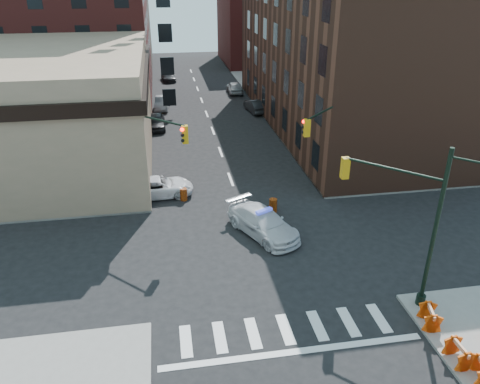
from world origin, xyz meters
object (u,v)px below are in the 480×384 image
object	(u,v)px
police_car	(263,223)
parked_car_enear	(255,106)
parked_car_wnear	(157,121)
barrel_road	(273,205)
parked_car_wfar	(162,103)
barrel_bank	(184,194)
pedestrian_b	(100,191)
pickup	(158,187)
pedestrian_a	(144,180)
barricade_nw_a	(139,194)
barricade_se_a	(430,317)

from	to	relation	value
police_car	parked_car_enear	bearing A→B (deg)	53.62
parked_car_wnear	barrel_road	distance (m)	20.80
police_car	barrel_road	distance (m)	3.00
parked_car_wfar	barrel_road	world-z (taller)	parked_car_wfar
parked_car_wnear	parked_car_enear	world-z (taller)	parked_car_wnear
parked_car_enear	barrel_bank	xyz separation A→B (m)	(-9.27, -20.83, -0.28)
parked_car_wnear	pedestrian_b	distance (m)	16.60
parked_car_wfar	pedestrian_b	world-z (taller)	pedestrian_b
barrel_bank	pickup	bearing A→B (deg)	150.87
barrel_bank	parked_car_wnear	bearing A→B (deg)	95.94
parked_car_wnear	pedestrian_a	size ratio (longest dim) A/B	2.48
pedestrian_b	barrel_bank	size ratio (longest dim) A/B	1.77
police_car	pedestrian_a	distance (m)	10.10
parked_car_enear	barricade_nw_a	size ratio (longest dim) A/B	3.20
pickup	parked_car_wfar	world-z (taller)	parked_car_wfar
pedestrian_b	barrel_road	bearing A→B (deg)	-28.06
police_car	parked_car_wfar	size ratio (longest dim) A/B	1.26
police_car	barrel_bank	xyz separation A→B (m)	(-4.51, 5.44, -0.35)
police_car	barricade_nw_a	size ratio (longest dim) A/B	3.96
barrel_road	pickup	bearing A→B (deg)	153.73
parked_car_enear	barricade_se_a	distance (m)	35.64
parked_car_wnear	barricade_nw_a	size ratio (longest dim) A/B	3.11
parked_car_wnear	pedestrian_a	world-z (taller)	pedestrian_a
pickup	barrel_bank	bearing A→B (deg)	-122.76
pedestrian_a	barricade_nw_a	distance (m)	1.61
parked_car_wnear	barrel_bank	xyz separation A→B (m)	(1.73, -16.65, -0.29)
pickup	parked_car_wfar	xyz separation A→B (m)	(0.71, 22.89, 0.01)
pedestrian_b	barricade_nw_a	xyz separation A→B (m)	(2.60, -0.47, -0.27)
police_car	barricade_se_a	bearing A→B (deg)	-84.94
parked_car_wfar	barrel_road	size ratio (longest dim) A/B	4.61
pedestrian_a	police_car	bearing A→B (deg)	-15.88
parked_car_wfar	pedestrian_b	xyz separation A→B (m)	(-4.61, -23.34, 0.22)
barrel_road	barrel_bank	world-z (taller)	barrel_road
parked_car_wnear	parked_car_wfar	size ratio (longest dim) A/B	0.99
pickup	parked_car_enear	size ratio (longest dim) A/B	1.14
pedestrian_b	barricade_nw_a	size ratio (longest dim) A/B	1.14
barricade_se_a	parked_car_wnear	bearing A→B (deg)	35.71
pedestrian_a	pedestrian_b	xyz separation A→B (m)	(-2.93, -1.08, -0.08)
pedestrian_b	police_car	bearing A→B (deg)	-42.54
barrel_road	police_car	bearing A→B (deg)	-115.24
police_car	parked_car_enear	world-z (taller)	police_car
police_car	parked_car_wnear	distance (m)	22.96
barrel_road	barricade_nw_a	bearing A→B (deg)	162.43
parked_car_enear	pedestrian_b	xyz separation A→B (m)	(-14.93, -20.30, 0.21)
parked_car_enear	barricade_se_a	xyz separation A→B (m)	(0.90, -35.63, -0.11)
parked_car_wfar	parked_car_enear	size ratio (longest dim) A/B	0.99
parked_car_wfar	parked_car_enear	bearing A→B (deg)	-10.56
pedestrian_b	barrel_road	size ratio (longest dim) A/B	1.66
parked_car_wfar	barricade_se_a	world-z (taller)	parked_car_wfar
pickup	barricade_se_a	size ratio (longest dim) A/B	4.04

